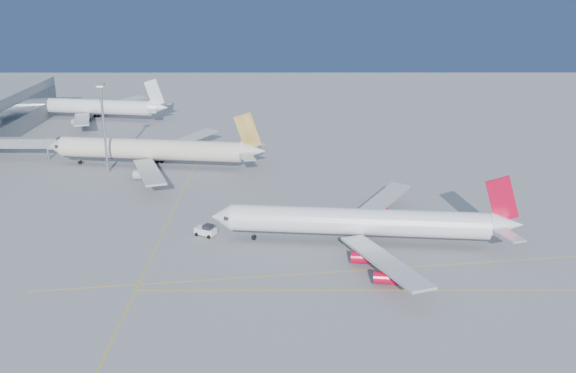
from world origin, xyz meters
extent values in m
plane|color=slate|center=(0.00, 0.00, 0.00)|extent=(500.00, 500.00, 0.00)
cube|color=gray|center=(-95.00, 72.00, 5.20)|extent=(22.00, 3.00, 3.00)
cylinder|color=gray|center=(-86.00, 72.00, 2.60)|extent=(0.70, 0.70, 5.20)
cube|color=gray|center=(-84.00, 72.00, 5.20)|extent=(3.20, 3.60, 3.40)
cube|color=gold|center=(5.00, -14.00, 0.01)|extent=(90.00, 0.18, 0.02)
cube|color=gold|center=(0.00, -6.00, 0.01)|extent=(118.86, 16.88, 0.02)
cube|color=gold|center=(-40.00, 30.00, 0.01)|extent=(0.18, 140.00, 0.02)
cylinder|color=white|center=(2.40, 7.06, 5.02)|extent=(54.35, 10.89, 5.60)
cone|color=white|center=(-26.61, 9.93, 5.02)|extent=(4.87, 6.00, 5.60)
cone|color=white|center=(32.67, 4.07, 5.60)|extent=(7.25, 5.96, 5.32)
cube|color=black|center=(-24.79, 9.75, 5.60)|extent=(2.06, 5.45, 0.68)
cube|color=#B7B7BC|center=(5.73, -9.02, 3.48)|extent=(14.40, 27.98, 0.53)
cube|color=#B7B7BC|center=(8.82, 22.19, 3.48)|extent=(18.92, 26.44, 0.53)
cube|color=#B80728|center=(31.22, 4.22, 11.01)|extent=(7.43, 1.16, 10.21)
cylinder|color=gray|center=(-19.66, 9.25, 1.64)|extent=(0.23, 0.23, 2.22)
cylinder|color=black|center=(-19.66, 9.25, 0.53)|extent=(1.12, 0.78, 1.06)
cylinder|color=gray|center=(2.97, 3.03, 1.64)|extent=(0.31, 0.31, 2.22)
cylinder|color=black|center=(2.97, 3.03, 0.53)|extent=(1.14, 0.97, 1.06)
cylinder|color=gray|center=(3.75, 10.91, 1.64)|extent=(0.31, 0.31, 2.22)
cylinder|color=black|center=(3.75, 10.91, 0.53)|extent=(1.14, 0.97, 1.06)
cylinder|color=#B80728|center=(2.34, -3.62, 1.67)|extent=(4.85, 2.86, 2.41)
cylinder|color=#B80728|center=(5.59, -12.38, 1.67)|extent=(4.85, 2.86, 2.41)
cylinder|color=#B80728|center=(4.43, 17.55, 1.67)|extent=(4.85, 2.86, 2.41)
cylinder|color=#B80728|center=(9.34, 25.51, 1.67)|extent=(4.85, 2.86, 2.41)
cylinder|color=beige|center=(-52.57, 63.63, 5.36)|extent=(54.46, 12.74, 5.94)
cone|color=beige|center=(-81.70, 67.35, 5.36)|extent=(5.40, 6.48, 5.94)
cone|color=beige|center=(-22.10, 59.74, 5.99)|extent=(7.94, 6.52, 5.64)
cube|color=black|center=(-79.73, 67.10, 5.99)|extent=(2.37, 5.80, 0.73)
cube|color=#B7B7BC|center=(-49.65, 46.77, 3.73)|extent=(14.44, 29.34, 0.57)
cube|color=#B7B7BC|center=(-45.51, 79.22, 3.73)|extent=(20.48, 27.32, 0.57)
cube|color=#D7B750|center=(-23.64, 59.94, 11.79)|extent=(8.00, 1.48, 11.02)
cylinder|color=gray|center=(-74.59, 66.44, 1.77)|extent=(0.25, 0.25, 2.40)
cylinder|color=black|center=(-74.59, 66.44, 0.57)|extent=(1.23, 0.87, 1.15)
cylinder|color=gray|center=(-52.07, 59.32, 1.77)|extent=(0.33, 0.33, 2.40)
cylinder|color=black|center=(-52.07, 59.32, 0.57)|extent=(1.25, 1.07, 1.15)
cylinder|color=gray|center=(-51.00, 67.69, 1.77)|extent=(0.33, 0.33, 2.40)
cylinder|color=black|center=(-51.00, 67.69, 0.57)|extent=(1.25, 1.07, 1.15)
cylinder|color=#B7B7BC|center=(-52.24, 50.04, 1.78)|extent=(5.29, 3.22, 2.60)
cylinder|color=#B7B7BC|center=(-48.84, 76.71, 1.78)|extent=(5.29, 3.22, 2.60)
cylinder|color=white|center=(-89.56, 127.83, 5.15)|extent=(50.68, 13.96, 5.65)
cone|color=white|center=(-116.63, 132.39, 5.15)|extent=(5.42, 6.33, 5.65)
cone|color=white|center=(-61.21, 123.05, 5.75)|extent=(7.86, 6.47, 5.37)
cube|color=black|center=(-114.74, 132.07, 5.75)|extent=(2.48, 5.56, 0.71)
cube|color=#B7B7BC|center=(-87.55, 111.95, 3.59)|extent=(12.69, 27.60, 0.55)
cube|color=#B7B7BC|center=(-82.46, 142.16, 3.59)|extent=(20.07, 25.18, 0.55)
cube|color=silver|center=(-62.70, 123.30, 11.35)|extent=(7.73, 1.74, 10.67)
cylinder|color=gray|center=(-109.96, 131.26, 1.72)|extent=(0.24, 0.24, 2.32)
cylinder|color=black|center=(-109.96, 131.26, 0.55)|extent=(1.21, 0.88, 1.11)
cylinder|color=gray|center=(-89.24, 123.68, 1.72)|extent=(0.32, 0.32, 2.32)
cylinder|color=black|center=(-89.24, 123.68, 0.55)|extent=(1.25, 1.08, 1.11)
cylinder|color=gray|center=(-87.90, 131.64, 1.72)|extent=(0.32, 0.32, 2.32)
cylinder|color=black|center=(-87.90, 131.64, 0.55)|extent=(1.25, 1.08, 1.11)
cylinder|color=#B7B7BC|center=(-89.90, 115.11, 1.70)|extent=(5.19, 3.29, 2.52)
cylinder|color=#B7B7BC|center=(-85.71, 139.94, 1.70)|extent=(5.19, 3.29, 2.52)
cube|color=white|center=(-30.34, 11.65, 1.03)|extent=(5.13, 4.09, 1.38)
cube|color=black|center=(-29.72, 11.35, 2.06)|extent=(2.51, 2.56, 1.03)
cylinder|color=black|center=(-32.31, 11.29, 0.40)|extent=(0.90, 0.72, 0.80)
cylinder|color=black|center=(-31.25, 13.45, 0.40)|extent=(0.90, 0.72, 0.80)
cylinder|color=black|center=(-29.44, 9.86, 0.40)|extent=(0.90, 0.72, 0.80)
cylinder|color=black|center=(-28.37, 12.02, 0.40)|extent=(0.90, 0.72, 0.80)
cylinder|color=gray|center=(-64.07, 58.39, 12.52)|extent=(0.70, 0.70, 25.03)
cube|color=gray|center=(-64.07, 58.39, 25.23)|extent=(2.20, 2.20, 0.50)
cube|color=white|center=(-64.07, 58.39, 24.83)|extent=(1.60, 1.60, 0.25)
camera|label=1|loc=(-12.59, -118.17, 54.91)|focal=40.00mm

